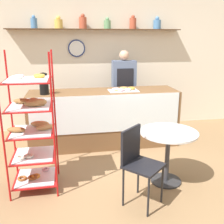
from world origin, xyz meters
name	(u,v)px	position (x,y,z in m)	size (l,w,h in m)	color
ground_plane	(118,179)	(0.00, 0.00, 0.00)	(14.00, 14.00, 0.00)	olive
back_wall	(96,63)	(0.00, 2.30, 1.37)	(10.00, 0.30, 2.70)	beige
display_counter	(104,118)	(0.00, 1.26, 0.49)	(2.57, 0.70, 0.98)	brown
pastry_rack	(32,127)	(-1.07, 0.02, 0.81)	(0.58, 0.57, 1.72)	#B71414
person_worker	(124,89)	(0.49, 1.88, 0.89)	(0.46, 0.23, 1.63)	#282833
cafe_table	(168,144)	(0.63, -0.17, 0.54)	(0.74, 0.74, 0.71)	#262628
cafe_chair	(137,158)	(0.12, -0.53, 0.56)	(0.54, 0.54, 0.90)	black
coffee_carafe	(44,84)	(-0.98, 1.16, 1.15)	(0.15, 0.15, 0.35)	black
donut_tray_counter	(123,90)	(0.33, 1.21, 1.00)	(0.51, 0.32, 0.05)	silver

